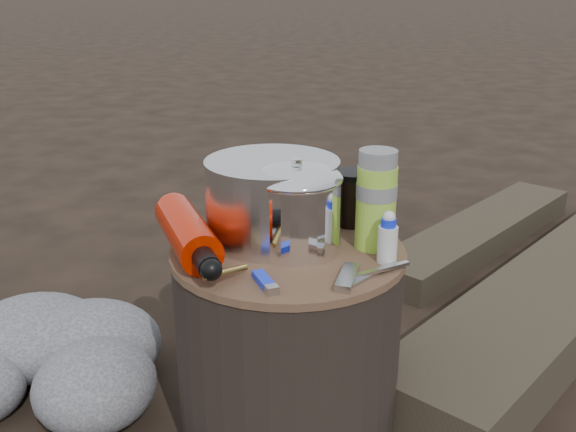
# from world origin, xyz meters

# --- Properties ---
(ground) EXTENTS (60.00, 60.00, 0.00)m
(ground) POSITION_xyz_m (0.00, 0.00, 0.00)
(ground) COLOR black
(ground) RESTS_ON ground
(stump) EXTENTS (0.45, 0.45, 0.41)m
(stump) POSITION_xyz_m (0.00, 0.00, 0.21)
(stump) COLOR black
(stump) RESTS_ON ground
(log_main) EXTENTS (1.17, 1.57, 0.14)m
(log_main) POSITION_xyz_m (0.73, 0.64, 0.07)
(log_main) COLOR #332B20
(log_main) RESTS_ON ground
(log_small) EXTENTS (0.79, 1.02, 0.09)m
(log_small) POSITION_xyz_m (0.53, 1.08, 0.05)
(log_small) COLOR #332B20
(log_small) RESTS_ON ground
(foil_windscreen) EXTENTS (0.26, 0.26, 0.16)m
(foil_windscreen) POSITION_xyz_m (-0.04, 0.05, 0.49)
(foil_windscreen) COLOR silver
(foil_windscreen) RESTS_ON stump
(camping_pot) EXTENTS (0.17, 0.17, 0.17)m
(camping_pot) POSITION_xyz_m (0.02, -0.00, 0.50)
(camping_pot) COLOR white
(camping_pot) RESTS_ON stump
(fuel_bottle) EXTENTS (0.23, 0.32, 0.08)m
(fuel_bottle) POSITION_xyz_m (-0.19, -0.04, 0.45)
(fuel_bottle) COLOR red
(fuel_bottle) RESTS_ON stump
(thermos) EXTENTS (0.08, 0.08, 0.19)m
(thermos) POSITION_xyz_m (0.16, 0.04, 0.51)
(thermos) COLOR #91C337
(thermos) RESTS_ON stump
(travel_mug) EXTENTS (0.07, 0.07, 0.11)m
(travel_mug) POSITION_xyz_m (0.11, 0.15, 0.47)
(travel_mug) COLOR black
(travel_mug) RESTS_ON stump
(stuff_sack) EXTENTS (0.14, 0.11, 0.09)m
(stuff_sack) POSITION_xyz_m (-0.09, 0.17, 0.46)
(stuff_sack) COLOR gold
(stuff_sack) RESTS_ON stump
(food_pouch) EXTENTS (0.12, 0.07, 0.15)m
(food_pouch) POSITION_xyz_m (-0.04, 0.19, 0.49)
(food_pouch) COLOR navy
(food_pouch) RESTS_ON stump
(lighter) EXTENTS (0.06, 0.08, 0.01)m
(lighter) POSITION_xyz_m (-0.02, -0.16, 0.42)
(lighter) COLOR #152DEC
(lighter) RESTS_ON stump
(multitool) EXTENTS (0.04, 0.10, 0.01)m
(multitool) POSITION_xyz_m (0.12, -0.13, 0.42)
(multitool) COLOR #B0B0B5
(multitool) RESTS_ON stump
(pot_grabber) EXTENTS (0.12, 0.12, 0.01)m
(pot_grabber) POSITION_xyz_m (0.16, -0.10, 0.42)
(pot_grabber) COLOR #B0B0B5
(pot_grabber) RESTS_ON stump
(squeeze_bottle) EXTENTS (0.04, 0.04, 0.09)m
(squeeze_bottle) POSITION_xyz_m (0.19, -0.03, 0.46)
(squeeze_bottle) COLOR silver
(squeeze_bottle) RESTS_ON stump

